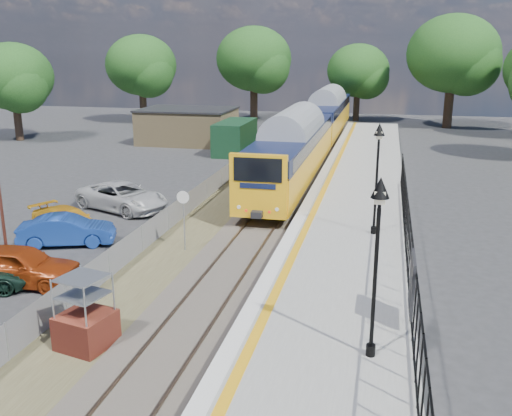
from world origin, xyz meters
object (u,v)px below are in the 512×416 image
(train, at_px, (314,127))
(car_red, at_px, (20,265))
(car_white, at_px, (122,197))
(car_blue, at_px, (67,230))
(victorian_lamp_north, at_px, (378,153))
(brick_plinth, at_px, (85,314))
(car_yellow, at_px, (68,222))
(victorian_lamp_south, at_px, (378,227))
(speed_sign, at_px, (184,211))

(train, distance_m, car_red, 29.13)
(car_white, bearing_deg, train, -2.02)
(car_blue, height_order, car_white, car_white)
(victorian_lamp_north, height_order, brick_plinth, victorian_lamp_north)
(car_yellow, distance_m, car_white, 4.49)
(victorian_lamp_south, distance_m, train, 32.57)
(brick_plinth, bearing_deg, victorian_lamp_north, 51.41)
(victorian_lamp_north, distance_m, car_yellow, 14.29)
(victorian_lamp_south, relative_size, car_white, 0.87)
(car_yellow, height_order, car_white, car_white)
(speed_sign, bearing_deg, car_yellow, 169.41)
(train, bearing_deg, victorian_lamp_north, -76.48)
(victorian_lamp_north, distance_m, brick_plinth, 12.91)
(car_white, bearing_deg, car_yellow, -165.68)
(car_white, bearing_deg, brick_plinth, -136.75)
(victorian_lamp_south, relative_size, car_yellow, 1.08)
(car_yellow, bearing_deg, brick_plinth, -122.14)
(car_blue, relative_size, car_yellow, 0.95)
(brick_plinth, bearing_deg, car_blue, 123.74)
(victorian_lamp_north, bearing_deg, victorian_lamp_south, -88.85)
(speed_sign, bearing_deg, victorian_lamp_south, -48.31)
(car_blue, xyz_separation_m, car_white, (-0.12, 5.76, 0.06))
(car_red, distance_m, car_white, 10.11)
(victorian_lamp_south, bearing_deg, train, 99.74)
(car_yellow, bearing_deg, car_red, -141.55)
(car_blue, bearing_deg, brick_plinth, -166.24)
(car_yellow, bearing_deg, speed_sign, -74.20)
(train, relative_size, car_red, 9.37)
(train, relative_size, car_blue, 10.02)
(car_blue, distance_m, car_yellow, 1.48)
(car_red, bearing_deg, car_blue, 4.25)
(victorian_lamp_north, bearing_deg, brick_plinth, -128.59)
(victorian_lamp_south, bearing_deg, car_yellow, 145.89)
(speed_sign, height_order, car_blue, speed_sign)
(car_red, bearing_deg, car_white, -0.03)
(victorian_lamp_north, height_order, car_white, victorian_lamp_north)
(car_red, height_order, car_blue, car_red)
(victorian_lamp_south, bearing_deg, brick_plinth, 178.38)
(car_red, distance_m, car_blue, 4.38)
(victorian_lamp_north, relative_size, brick_plinth, 2.06)
(brick_plinth, height_order, car_yellow, brick_plinth)
(victorian_lamp_south, height_order, car_white, victorian_lamp_south)
(speed_sign, bearing_deg, victorian_lamp_north, 9.23)
(train, height_order, car_blue, train)
(speed_sign, xyz_separation_m, car_blue, (-5.31, -0.34, -1.12))
(victorian_lamp_south, height_order, car_yellow, victorian_lamp_south)
(victorian_lamp_south, xyz_separation_m, car_red, (-12.65, 3.85, -3.56))
(speed_sign, bearing_deg, car_blue, -177.79)
(car_white, bearing_deg, speed_sign, -113.28)
(victorian_lamp_south, height_order, train, victorian_lamp_south)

